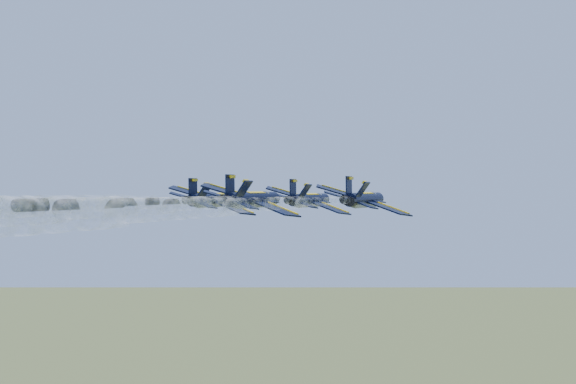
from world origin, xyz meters
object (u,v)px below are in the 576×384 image
at_px(jet_lead, 310,200).
at_px(jet_slot, 254,199).
at_px(jet_right, 365,199).
at_px(jet_left, 216,200).

xyz_separation_m(jet_lead, jet_slot, (0.58, -19.26, 0.00)).
xyz_separation_m(jet_lead, jet_right, (11.06, -8.11, 0.00)).
relative_size(jet_lead, jet_left, 1.00).
relative_size(jet_left, jet_slot, 1.00).
distance_m(jet_lead, jet_right, 13.71).
relative_size(jet_left, jet_right, 1.00).
distance_m(jet_lead, jet_slot, 19.26).
xyz_separation_m(jet_left, jet_right, (21.52, 0.98, 0.00)).
relative_size(jet_lead, jet_right, 1.00).
height_order(jet_right, jet_slot, same).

